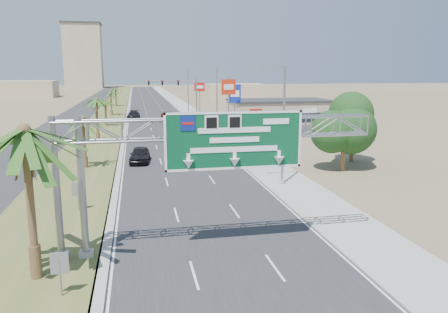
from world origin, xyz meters
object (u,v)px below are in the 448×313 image
car_left_lane (140,155)px  car_right_lane (169,116)px  store_building (279,112)px  car_mid_lane (184,142)px  pole_sign_red_far (199,89)px  pole_sign_blue (235,95)px  palm_near (24,132)px  sign_gantry (203,139)px  car_far (133,115)px  pole_sign_red_near (229,90)px  signal_mast (186,96)px

car_left_lane → car_right_lane: bearing=87.1°
store_building → car_right_lane: 21.68m
car_mid_lane → pole_sign_red_far: size_ratio=0.57×
car_left_lane → pole_sign_blue: pole_sign_blue is taller
palm_near → pole_sign_red_far: bearing=75.9°
palm_near → pole_sign_blue: palm_near is taller
pole_sign_red_far → sign_gantry: bearing=-98.1°
car_mid_lane → pole_sign_blue: pole_sign_blue is taller
car_far → pole_sign_red_near: (15.00, -20.80, 5.76)m
signal_mast → store_building: (16.83, -5.97, -2.85)m
car_mid_lane → car_left_lane: bearing=-129.5°
sign_gantry → pole_sign_blue: pole_sign_blue is taller
pole_sign_red_near → car_right_lane: bearing=114.0°
sign_gantry → car_right_lane: size_ratio=3.06×
signal_mast → store_building: 18.08m
pole_sign_red_far → pole_sign_blue: bearing=-83.3°
car_mid_lane → pole_sign_red_near: pole_sign_red_near is taller
palm_near → car_left_lane: palm_near is taller
signal_mast → pole_sign_red_near: bearing=-72.8°
store_building → pole_sign_red_far: 19.68m
pole_sign_blue → pole_sign_red_far: pole_sign_blue is taller
car_right_lane → pole_sign_red_far: 10.47m
car_right_lane → store_building: bearing=-27.5°
car_mid_lane → car_far: car_far is taller
car_mid_lane → car_far: (-6.39, 34.50, 0.14)m
car_left_lane → car_mid_lane: bearing=61.9°
signal_mast → car_mid_lane: bearing=-97.1°
signal_mast → store_building: size_ratio=0.57×
pole_sign_red_near → pole_sign_red_far: (-1.12, 24.26, -0.88)m
store_building → car_mid_lane: 31.33m
car_right_lane → car_mid_lane: bearing=-96.0°
signal_mast → car_mid_lane: (-3.67, -29.62, -4.17)m
pole_sign_red_near → signal_mast: bearing=107.2°
signal_mast → pole_sign_blue: 15.28m
pole_sign_red_near → pole_sign_red_far: size_ratio=1.16×
car_far → signal_mast: bearing=-20.3°
sign_gantry → pole_sign_red_near: size_ratio=1.99×
sign_gantry → pole_sign_blue: 49.84m
store_building → car_right_lane: bearing=157.5°
palm_near → pole_sign_red_far: 74.57m
sign_gantry → pole_sign_blue: size_ratio=2.21×
signal_mast → store_building: signal_mast is taller
sign_gantry → pole_sign_red_far: size_ratio=2.30×
car_left_lane → pole_sign_blue: bearing=62.7°
signal_mast → palm_near: bearing=-102.7°
palm_near → signal_mast: (14.37, 63.97, -2.08)m
store_building → car_left_lane: 41.44m
pole_sign_red_far → car_far: bearing=-166.0°
car_left_lane → pole_sign_red_near: bearing=63.0°
pole_sign_blue → car_right_lane: bearing=120.7°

